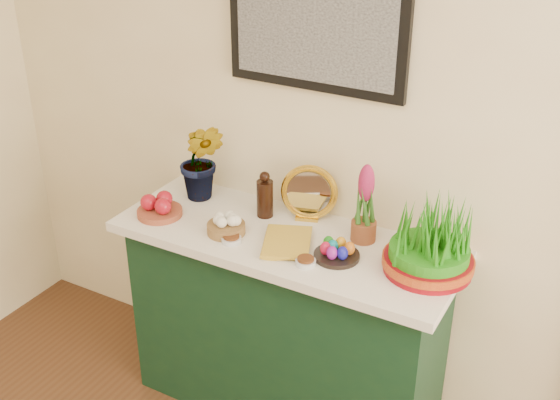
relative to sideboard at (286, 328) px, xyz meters
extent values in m
cube|color=#FFF1BF|center=(0.37, 0.25, 0.93)|extent=(4.00, 0.04, 2.70)
cube|color=black|center=(0.00, 0.23, 1.27)|extent=(0.74, 0.03, 0.54)
cube|color=#A5A5A5|center=(0.00, 0.21, 1.27)|extent=(0.66, 0.01, 0.46)
cube|color=#12321B|center=(0.00, 0.00, 0.00)|extent=(1.30, 0.45, 0.85)
cube|color=silver|center=(0.00, 0.00, 0.45)|extent=(1.40, 0.55, 0.04)
imported|color=#326C22|center=(-0.47, 0.11, 0.70)|extent=(0.28, 0.26, 0.48)
cylinder|color=#98462D|center=(-0.54, -0.11, 0.48)|extent=(0.20, 0.20, 0.03)
cylinder|color=olive|center=(-0.22, -0.10, 0.49)|extent=(0.16, 0.16, 0.04)
cylinder|color=black|center=(-0.16, 0.10, 0.54)|extent=(0.07, 0.07, 0.16)
sphere|color=black|center=(-0.16, 0.10, 0.65)|extent=(0.04, 0.04, 0.04)
cube|color=gold|center=(0.01, 0.16, 0.47)|extent=(0.11, 0.08, 0.01)
torus|color=gold|center=(0.01, 0.17, 0.58)|extent=(0.24, 0.13, 0.24)
cylinder|color=silver|center=(0.01, 0.17, 0.58)|extent=(0.18, 0.08, 0.18)
imported|color=gold|center=(-0.04, -0.10, 0.48)|extent=(0.25, 0.29, 0.03)
cylinder|color=silver|center=(-0.16, -0.15, 0.48)|extent=(0.08, 0.08, 0.02)
cylinder|color=#592D14|center=(-0.16, -0.15, 0.49)|extent=(0.06, 0.06, 0.01)
cylinder|color=silver|center=(0.17, -0.16, 0.48)|extent=(0.08, 0.08, 0.02)
cylinder|color=#592D14|center=(0.17, -0.16, 0.49)|extent=(0.06, 0.06, 0.01)
cylinder|color=black|center=(0.25, -0.06, 0.47)|extent=(0.18, 0.18, 0.02)
ellipsoid|color=#C0133B|center=(0.21, -0.08, 0.51)|extent=(0.04, 0.04, 0.05)
ellipsoid|color=#1718A3|center=(0.28, -0.08, 0.51)|extent=(0.04, 0.04, 0.05)
ellipsoid|color=orange|center=(0.25, -0.02, 0.51)|extent=(0.04, 0.04, 0.05)
ellipsoid|color=#1A7F17|center=(0.21, -0.04, 0.51)|extent=(0.04, 0.04, 0.05)
ellipsoid|color=orange|center=(0.29, -0.04, 0.51)|extent=(0.04, 0.04, 0.05)
ellipsoid|color=#8F1A93|center=(0.25, -0.10, 0.51)|extent=(0.04, 0.04, 0.05)
ellipsoid|color=#0D8A9C|center=(0.23, -0.06, 0.51)|extent=(0.04, 0.04, 0.05)
cylinder|color=brown|center=(0.28, 0.12, 0.51)|extent=(0.10, 0.10, 0.08)
ellipsoid|color=#B8245A|center=(0.28, 0.12, 0.71)|extent=(0.06, 0.06, 0.15)
cylinder|color=maroon|center=(0.58, 0.02, 0.49)|extent=(0.32, 0.32, 0.06)
cylinder|color=maroon|center=(0.58, 0.02, 0.51)|extent=(0.33, 0.33, 0.03)
camera|label=1|loc=(1.16, -2.13, 1.88)|focal=45.00mm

